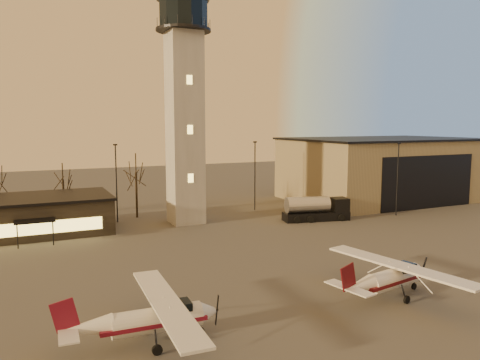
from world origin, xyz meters
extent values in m
plane|color=#413E3C|center=(0.00, 0.00, 0.00)|extent=(220.00, 220.00, 0.00)
cube|color=#989590|center=(0.00, 30.00, 12.00)|extent=(4.00, 4.00, 24.00)
cylinder|color=black|center=(0.00, 30.00, 24.15)|extent=(6.80, 6.80, 0.30)
cylinder|color=black|center=(0.00, 30.00, 26.00)|extent=(6.00, 6.00, 3.40)
cube|color=#8F815D|center=(36.00, 34.00, 5.00)|extent=(30.00, 20.00, 10.00)
cube|color=black|center=(36.00, 34.00, 10.15)|extent=(30.60, 20.60, 0.30)
cube|color=black|center=(36.00, 23.98, 4.00)|extent=(18.00, 0.10, 8.00)
cube|color=black|center=(-18.00, 26.00, 2.60)|extent=(4.00, 2.00, 0.20)
cylinder|color=black|center=(-8.00, 34.00, 5.00)|extent=(0.16, 0.16, 10.00)
cube|color=black|center=(-8.00, 34.00, 10.05)|extent=(0.50, 0.25, 0.18)
cylinder|color=black|center=(12.00, 34.00, 5.00)|extent=(0.16, 0.16, 10.00)
cube|color=black|center=(12.00, 34.00, 10.05)|extent=(0.50, 0.25, 0.18)
cylinder|color=black|center=(28.00, 22.00, 5.00)|extent=(0.16, 0.16, 10.00)
cube|color=black|center=(28.00, 22.00, 10.05)|extent=(0.50, 0.25, 0.18)
cylinder|color=black|center=(-14.00, 40.00, 2.62)|extent=(0.28, 0.28, 5.25)
cylinder|color=black|center=(-5.00, 36.00, 3.08)|extent=(0.28, 0.28, 6.16)
cylinder|color=black|center=(4.00, 38.00, 2.48)|extent=(0.28, 0.28, 4.97)
cylinder|color=silver|center=(5.52, -1.35, 1.41)|extent=(5.38, 2.37, 1.47)
cone|color=silver|center=(8.53, -0.81, 1.41)|extent=(1.25, 1.56, 1.40)
cone|color=silver|center=(1.75, -2.04, 1.58)|extent=(2.89, 1.71, 1.24)
cube|color=black|center=(6.64, -1.15, 1.92)|extent=(1.88, 1.47, 0.79)
cube|color=#4F0B11|center=(5.30, -1.39, 1.36)|extent=(6.27, 2.58, 0.25)
cube|color=silver|center=(6.08, -1.25, 2.29)|extent=(3.89, 12.53, 0.16)
cube|color=silver|center=(0.74, -2.22, 1.69)|extent=(1.67, 3.85, 0.09)
cube|color=#4F0B11|center=(0.63, -2.24, 2.49)|extent=(1.56, 0.37, 1.92)
cylinder|color=silver|center=(-12.26, -1.12, 1.42)|extent=(5.30, 1.72, 1.48)
cone|color=silver|center=(-9.19, -1.26, 1.42)|extent=(1.09, 1.46, 1.41)
cone|color=silver|center=(-16.12, -0.94, 1.59)|extent=(2.79, 1.38, 1.25)
cube|color=black|center=(-11.12, -1.17, 1.93)|extent=(1.76, 1.27, 0.80)
cube|color=maroon|center=(-12.48, -1.11, 1.37)|extent=(6.21, 1.80, 0.25)
cube|color=silver|center=(-11.69, -1.14, 2.31)|extent=(2.28, 12.58, 0.16)
cube|color=silver|center=(-17.14, -0.89, 1.71)|extent=(1.19, 3.80, 0.09)
cube|color=maroon|center=(-17.26, -0.89, 2.50)|extent=(1.58, 0.16, 1.93)
cube|color=black|center=(16.00, 24.00, 0.56)|extent=(9.05, 4.22, 1.13)
cube|color=black|center=(19.21, 23.32, 1.95)|extent=(2.50, 2.74, 1.85)
cube|color=black|center=(19.92, 23.17, 2.26)|extent=(0.51, 1.93, 1.03)
cylinder|color=silver|center=(14.80, 24.26, 2.16)|extent=(6.07, 3.30, 2.16)
camera|label=1|loc=(-18.95, -26.72, 12.83)|focal=35.00mm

